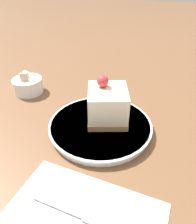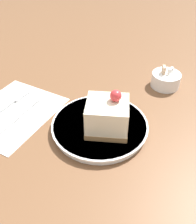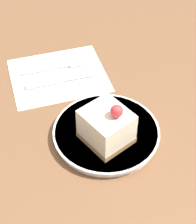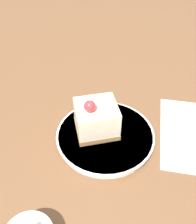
# 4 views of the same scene
# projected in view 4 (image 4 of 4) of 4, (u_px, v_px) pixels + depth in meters

# --- Properties ---
(ground_plane) EXTENTS (4.00, 4.00, 0.00)m
(ground_plane) POSITION_uv_depth(u_px,v_px,m) (118.00, 142.00, 0.58)
(ground_plane) COLOR brown
(plate) EXTENTS (0.23, 0.23, 0.02)m
(plate) POSITION_uv_depth(u_px,v_px,m) (105.00, 136.00, 0.58)
(plate) COLOR white
(plate) RESTS_ON ground_plane
(cake_slice) EXTENTS (0.11, 0.11, 0.10)m
(cake_slice) POSITION_uv_depth(u_px,v_px,m) (96.00, 118.00, 0.56)
(cake_slice) COLOR #9E7547
(cake_slice) RESTS_ON plate
(knife) EXTENTS (0.04, 0.17, 0.00)m
(knife) POSITION_uv_depth(u_px,v_px,m) (191.00, 127.00, 0.61)
(knife) COLOR #B2B2B7
(knife) RESTS_ON napkin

